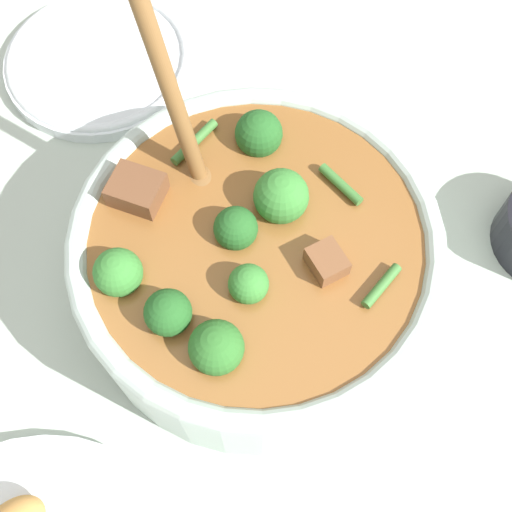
{
  "coord_description": "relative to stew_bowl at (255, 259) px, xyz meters",
  "views": [
    {
      "loc": [
        -0.18,
        0.08,
        0.48
      ],
      "look_at": [
        0.0,
        0.0,
        0.06
      ],
      "focal_mm": 45.0,
      "sensor_mm": 36.0,
      "label": 1
    }
  ],
  "objects": [
    {
      "name": "empty_plate",
      "position": [
        0.27,
        0.04,
        -0.04
      ],
      "size": [
        0.18,
        0.18,
        0.02
      ],
      "color": "white",
      "rests_on": "ground_plane"
    },
    {
      "name": "ground_plane",
      "position": [
        -0.0,
        -0.0,
        -0.05
      ],
      "size": [
        4.0,
        4.0,
        0.0
      ],
      "primitive_type": "plane",
      "color": "#ADBCAD"
    },
    {
      "name": "stew_bowl",
      "position": [
        0.0,
        0.0,
        0.0
      ],
      "size": [
        0.26,
        0.26,
        0.28
      ],
      "color": "#B2C6BC",
      "rests_on": "ground_plane"
    }
  ]
}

